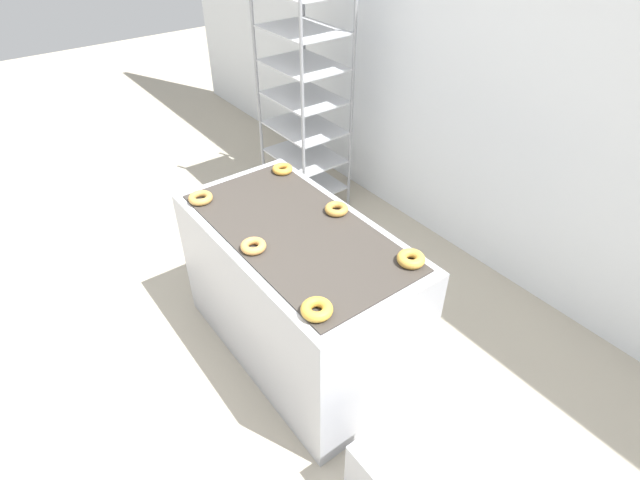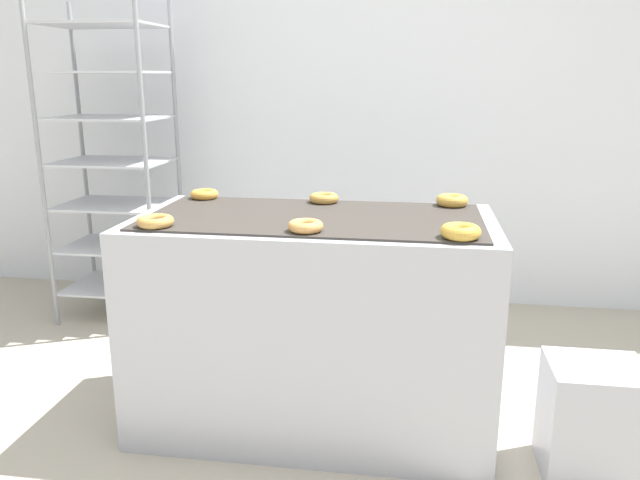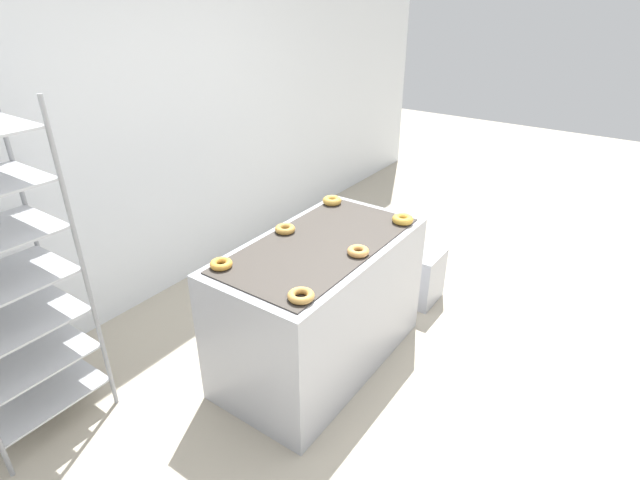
% 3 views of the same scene
% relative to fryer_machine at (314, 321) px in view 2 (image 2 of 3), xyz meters
% --- Properties ---
extents(wall_back, '(8.00, 0.05, 2.80)m').
position_rel_fryer_machine_xyz_m(wall_back, '(-0.00, 1.52, 0.98)').
color(wall_back, silver).
rests_on(wall_back, ground_plane).
extents(fryer_machine, '(1.36, 0.72, 0.85)m').
position_rel_fryer_machine_xyz_m(fryer_machine, '(0.00, 0.00, 0.00)').
color(fryer_machine, '#A8AAB2').
rests_on(fryer_machine, ground_plane).
extents(baking_rack_cart, '(0.62, 0.47, 1.76)m').
position_rel_fryer_machine_xyz_m(baking_rack_cart, '(-1.30, 0.97, 0.47)').
color(baking_rack_cart, gray).
rests_on(baking_rack_cart, ground_plane).
extents(glaze_bin, '(0.32, 0.28, 0.41)m').
position_rel_fryer_machine_xyz_m(glaze_bin, '(1.01, -0.22, -0.22)').
color(glaze_bin, '#A8AAB2').
rests_on(glaze_bin, ground_plane).
extents(donut_near_left, '(0.13, 0.13, 0.04)m').
position_rel_fryer_machine_xyz_m(donut_near_left, '(-0.52, -0.26, 0.44)').
color(donut_near_left, '#BB8A43').
rests_on(donut_near_left, fryer_machine).
extents(donut_near_center, '(0.12, 0.12, 0.04)m').
position_rel_fryer_machine_xyz_m(donut_near_center, '(0.01, -0.25, 0.44)').
color(donut_near_center, '#CF904A').
rests_on(donut_near_center, fryer_machine).
extents(donut_near_right, '(0.13, 0.13, 0.04)m').
position_rel_fryer_machine_xyz_m(donut_near_right, '(0.52, -0.26, 0.45)').
color(donut_near_right, gold).
rests_on(donut_near_right, fryer_machine).
extents(donut_far_left, '(0.12, 0.12, 0.04)m').
position_rel_fryer_machine_xyz_m(donut_far_left, '(-0.52, 0.27, 0.44)').
color(donut_far_left, gold).
rests_on(donut_far_left, fryer_machine).
extents(donut_far_center, '(0.12, 0.12, 0.04)m').
position_rel_fryer_machine_xyz_m(donut_far_center, '(-0.00, 0.26, 0.44)').
color(donut_far_center, '#BA883C').
rests_on(donut_far_center, fryer_machine).
extents(donut_far_right, '(0.13, 0.13, 0.04)m').
position_rel_fryer_machine_xyz_m(donut_far_right, '(0.52, 0.27, 0.45)').
color(donut_far_right, gold).
rests_on(donut_far_right, fryer_machine).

